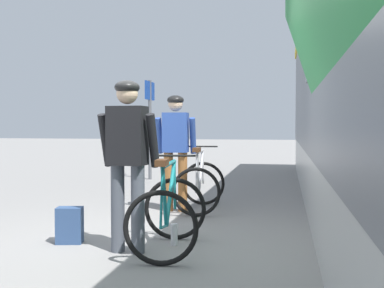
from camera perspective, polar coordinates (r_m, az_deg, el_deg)
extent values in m
plane|color=gray|center=(5.22, -5.12, -12.22)|extent=(80.00, 80.00, 0.00)
cube|color=#238C3D|center=(3.68, 15.74, 9.95)|extent=(0.58, 4.27, 1.62)
cube|color=black|center=(5.82, 14.04, 11.54)|extent=(0.04, 1.10, 0.80)
cylinder|color=#935B2D|center=(7.21, -2.87, -4.57)|extent=(0.14, 0.14, 0.90)
cylinder|color=#935B2D|center=(7.17, -1.13, -4.60)|extent=(0.14, 0.14, 0.90)
cube|color=#2D4C9E|center=(7.14, -2.01, 1.40)|extent=(0.40, 0.27, 0.60)
cylinder|color=#2D4C9E|center=(7.22, -4.00, 1.01)|extent=(0.11, 0.26, 0.56)
cylinder|color=#2D4C9E|center=(7.14, 0.10, 1.00)|extent=(0.11, 0.26, 0.56)
sphere|color=beige|center=(7.14, -2.02, 4.85)|extent=(0.22, 0.22, 0.22)
ellipsoid|color=black|center=(7.15, -2.02, 5.34)|extent=(0.27, 0.29, 0.14)
cylinder|color=#4C515B|center=(4.95, -8.98, -7.71)|extent=(0.14, 0.14, 0.90)
cylinder|color=#4C515B|center=(4.87, -6.57, -7.86)|extent=(0.14, 0.14, 0.90)
cube|color=black|center=(4.83, -7.83, 1.00)|extent=(0.39, 0.26, 0.60)
cylinder|color=black|center=(4.97, -10.44, 0.45)|extent=(0.10, 0.26, 0.56)
cylinder|color=black|center=(4.78, -4.76, 0.41)|extent=(0.10, 0.26, 0.56)
sphere|color=beige|center=(4.84, -7.86, 6.10)|extent=(0.22, 0.22, 0.22)
ellipsoid|color=black|center=(4.85, -7.86, 6.81)|extent=(0.27, 0.29, 0.14)
torus|color=black|center=(7.76, 1.35, -4.79)|extent=(0.71, 0.10, 0.71)
torus|color=black|center=(6.75, 0.48, -5.84)|extent=(0.71, 0.10, 0.71)
cylinder|color=silver|center=(7.38, 1.08, -3.21)|extent=(0.09, 0.65, 0.63)
cylinder|color=silver|center=(7.24, 0.98, -0.92)|extent=(0.10, 0.85, 0.04)
cylinder|color=silver|center=(6.96, 0.71, -3.54)|extent=(0.06, 0.28, 0.62)
cylinder|color=silver|center=(6.93, 0.65, -5.85)|extent=(0.05, 0.36, 0.08)
cylinder|color=silver|center=(6.78, 0.54, -3.47)|extent=(0.03, 0.14, 0.56)
cylinder|color=silver|center=(7.70, 1.34, -2.78)|extent=(0.04, 0.08, 0.55)
cylinder|color=black|center=(7.66, 1.32, -0.30)|extent=(0.48, 0.06, 0.02)
cube|color=#4C2D19|center=(6.78, 0.57, -0.71)|extent=(0.12, 0.25, 0.06)
torus|color=black|center=(5.41, -2.08, -7.84)|extent=(0.71, 0.12, 0.71)
torus|color=black|center=(4.42, -3.83, -10.13)|extent=(0.71, 0.12, 0.71)
cylinder|color=#197A7F|center=(5.03, -2.61, -5.76)|extent=(0.11, 0.65, 0.63)
cylinder|color=#197A7F|center=(4.88, -2.81, -2.44)|extent=(0.13, 0.85, 0.04)
cylinder|color=#197A7F|center=(4.61, -3.36, -6.48)|extent=(0.07, 0.28, 0.62)
cylinder|color=#197A7F|center=(4.60, -3.47, -9.98)|extent=(0.06, 0.36, 0.08)
cylinder|color=#197A7F|center=(4.43, -3.71, -6.49)|extent=(0.04, 0.15, 0.56)
cylinder|color=#197A7F|center=(5.35, -2.12, -4.99)|extent=(0.04, 0.08, 0.55)
cylinder|color=black|center=(5.29, -2.16, -1.42)|extent=(0.48, 0.07, 0.02)
cube|color=#4C2D19|center=(4.42, -3.66, -2.27)|extent=(0.12, 0.25, 0.06)
cube|color=navy|center=(5.45, -14.60, -9.50)|extent=(0.31, 0.24, 0.40)
cylinder|color=silver|center=(5.23, -2.18, -10.88)|extent=(0.07, 0.07, 0.23)
cylinder|color=#595B60|center=(11.45, -5.12, 1.70)|extent=(0.08, 0.08, 2.40)
cube|color=#193F99|center=(11.48, -5.14, 6.44)|extent=(0.04, 0.70, 0.44)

